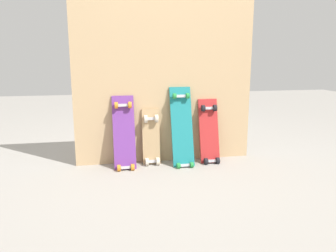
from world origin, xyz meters
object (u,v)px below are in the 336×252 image
at_px(skateboard_teal, 182,131).
at_px(skateboard_natural, 151,140).
at_px(skateboard_red, 209,135).
at_px(skateboard_purple, 124,136).

bearing_deg(skateboard_teal, skateboard_natural, 166.93).
xyz_separation_m(skateboard_natural, skateboard_teal, (0.28, -0.06, 0.09)).
height_order(skateboard_natural, skateboard_red, skateboard_red).
bearing_deg(skateboard_red, skateboard_natural, 176.18).
relative_size(skateboard_natural, skateboard_red, 0.87).
distance_m(skateboard_purple, skateboard_teal, 0.53).
relative_size(skateboard_purple, skateboard_natural, 1.24).
relative_size(skateboard_purple, skateboard_red, 1.08).
distance_m(skateboard_natural, skateboard_teal, 0.30).
bearing_deg(skateboard_natural, skateboard_teal, -13.07).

